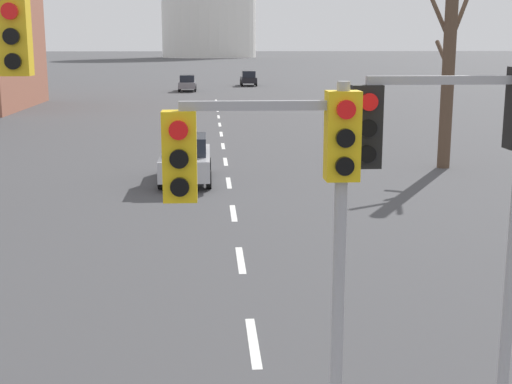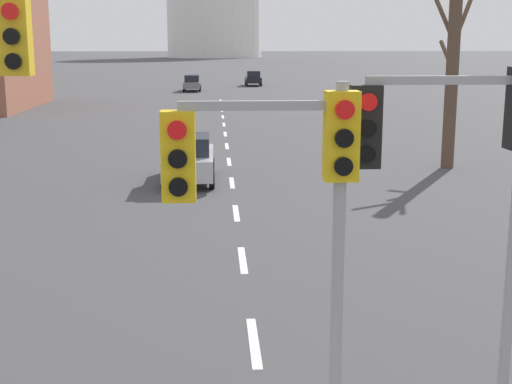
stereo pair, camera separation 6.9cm
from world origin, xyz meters
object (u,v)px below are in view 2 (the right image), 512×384
Objects in this scene: traffic_signal_centre_tall at (282,182)px; sedan_mid_centre at (189,158)px; traffic_signal_near_right at (465,155)px; sedan_near_left at (192,83)px; sedan_near_right at (253,78)px.

traffic_signal_centre_tall is 17.43m from sedan_mid_centre.
traffic_signal_near_right is at bearing 16.52° from traffic_signal_centre_tall.
traffic_signal_centre_tall reaches higher than sedan_mid_centre.
sedan_near_left is at bearing 91.47° from sedan_mid_centre.
sedan_near_right is (6.63, 8.69, 0.03)m from sedan_near_left.
traffic_signal_near_right is 1.05× the size of traffic_signal_centre_tall.
sedan_near_right is at bearing 88.76° from traffic_signal_near_right.
traffic_signal_centre_tall is 1.04× the size of sedan_mid_centre.
traffic_signal_centre_tall is 1.05× the size of sedan_near_right.
sedan_mid_centre reaches higher than sedan_near_left.
sedan_near_left is at bearing -127.35° from sedan_near_right.
traffic_signal_centre_tall is at bearing -84.65° from sedan_mid_centre.
sedan_near_right is at bearing 84.52° from sedan_mid_centre.
sedan_mid_centre is (-3.84, 16.52, -2.67)m from traffic_signal_near_right.
sedan_mid_centre is (-5.41, -56.36, -0.02)m from sedan_near_right.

